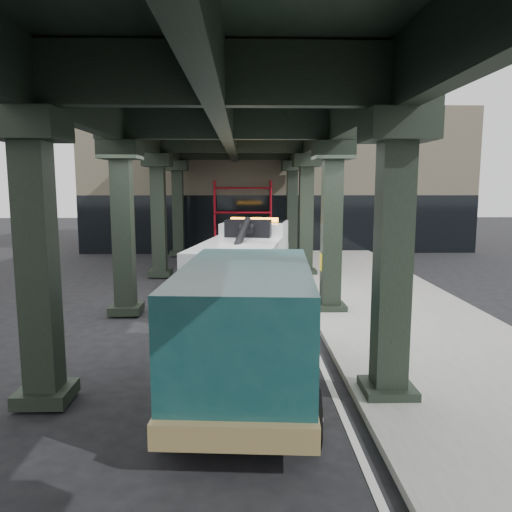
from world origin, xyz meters
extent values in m
plane|color=black|center=(0.00, 0.00, 0.00)|extent=(90.00, 90.00, 0.00)
cube|color=gray|center=(4.50, 2.00, 0.07)|extent=(5.00, 40.00, 0.15)
cube|color=silver|center=(1.70, 2.00, 0.01)|extent=(0.12, 38.00, 0.01)
cube|color=black|center=(2.60, -4.00, 2.50)|extent=(0.55, 0.55, 5.00)
cube|color=black|center=(2.60, -4.00, 4.75)|extent=(1.10, 1.10, 0.50)
cube|color=black|center=(2.60, -4.00, 0.18)|extent=(0.90, 0.90, 0.24)
cube|color=black|center=(2.60, 2.00, 2.50)|extent=(0.55, 0.55, 5.00)
cube|color=black|center=(2.60, 2.00, 4.75)|extent=(1.10, 1.10, 0.50)
cube|color=black|center=(2.60, 2.00, 0.18)|extent=(0.90, 0.90, 0.24)
cube|color=black|center=(2.60, 8.00, 2.50)|extent=(0.55, 0.55, 5.00)
cube|color=black|center=(2.60, 8.00, 4.75)|extent=(1.10, 1.10, 0.50)
cube|color=black|center=(2.60, 8.00, 0.18)|extent=(0.90, 0.90, 0.24)
cube|color=black|center=(2.60, 14.00, 2.50)|extent=(0.55, 0.55, 5.00)
cube|color=black|center=(2.60, 14.00, 4.75)|extent=(1.10, 1.10, 0.50)
cube|color=black|center=(2.60, 14.00, 0.18)|extent=(0.90, 0.90, 0.24)
cube|color=black|center=(-3.40, -4.00, 2.50)|extent=(0.55, 0.55, 5.00)
cube|color=black|center=(-3.40, -4.00, 4.75)|extent=(1.10, 1.10, 0.50)
cube|color=black|center=(-3.40, -4.00, 0.18)|extent=(0.90, 0.90, 0.24)
cube|color=black|center=(-3.40, 2.00, 2.50)|extent=(0.55, 0.55, 5.00)
cube|color=black|center=(-3.40, 2.00, 4.75)|extent=(1.10, 1.10, 0.50)
cube|color=black|center=(-3.40, 2.00, 0.18)|extent=(0.90, 0.90, 0.24)
cube|color=black|center=(-3.40, 8.00, 2.50)|extent=(0.55, 0.55, 5.00)
cube|color=black|center=(-3.40, 8.00, 4.75)|extent=(1.10, 1.10, 0.50)
cube|color=black|center=(-3.40, 8.00, 0.18)|extent=(0.90, 0.90, 0.24)
cube|color=black|center=(-3.40, 14.00, 2.50)|extent=(0.55, 0.55, 5.00)
cube|color=black|center=(-3.40, 14.00, 4.75)|extent=(1.10, 1.10, 0.50)
cube|color=black|center=(-3.40, 14.00, 0.18)|extent=(0.90, 0.90, 0.24)
cube|color=black|center=(2.60, 2.00, 5.55)|extent=(0.35, 32.00, 1.10)
cube|color=black|center=(-3.40, 2.00, 5.55)|extent=(0.35, 32.00, 1.10)
cube|color=black|center=(-0.40, 2.00, 5.55)|extent=(0.35, 32.00, 1.10)
cube|color=black|center=(-0.40, 2.00, 6.25)|extent=(7.40, 32.00, 0.30)
cube|color=#C6B793|center=(2.00, 20.00, 4.00)|extent=(22.00, 10.00, 8.00)
cylinder|color=red|center=(-1.50, 14.90, 2.00)|extent=(0.08, 0.08, 4.00)
cylinder|color=red|center=(-1.50, 14.10, 2.00)|extent=(0.08, 0.08, 4.00)
cylinder|color=red|center=(1.50, 14.90, 2.00)|extent=(0.08, 0.08, 4.00)
cylinder|color=red|center=(1.50, 14.10, 2.00)|extent=(0.08, 0.08, 4.00)
cylinder|color=red|center=(0.00, 14.90, 1.00)|extent=(3.00, 0.08, 0.08)
cylinder|color=red|center=(0.00, 14.90, 2.30)|extent=(3.00, 0.08, 0.08)
cylinder|color=red|center=(0.00, 14.90, 3.60)|extent=(3.00, 0.08, 0.08)
cube|color=black|center=(0.07, 3.91, 0.68)|extent=(2.19, 7.39, 0.24)
cube|color=white|center=(0.48, 6.37, 1.52)|extent=(2.66, 2.70, 1.76)
cube|color=white|center=(0.66, 7.38, 1.03)|extent=(2.38, 1.06, 0.88)
cube|color=black|center=(0.53, 6.61, 2.00)|extent=(2.33, 1.61, 0.83)
cube|color=white|center=(-0.12, 2.80, 1.32)|extent=(3.13, 5.21, 1.37)
cube|color=orange|center=(0.45, 6.17, 2.49)|extent=(1.78, 0.56, 0.16)
cube|color=black|center=(0.21, 4.73, 2.30)|extent=(1.64, 0.84, 0.59)
cylinder|color=black|center=(-0.09, 2.99, 2.05)|extent=(0.80, 3.41, 1.31)
cube|color=black|center=(-0.54, 0.34, 0.34)|extent=(0.52, 1.40, 0.18)
cube|color=black|center=(-0.66, -0.33, 0.29)|extent=(1.58, 0.50, 0.18)
cylinder|color=black|center=(-0.53, 6.84, 0.54)|extent=(0.52, 1.12, 1.08)
cylinder|color=silver|center=(-0.53, 6.84, 0.54)|extent=(0.48, 0.65, 0.59)
cylinder|color=black|center=(1.59, 6.48, 0.54)|extent=(0.52, 1.12, 1.08)
cylinder|color=silver|center=(1.59, 6.48, 0.54)|extent=(0.48, 0.65, 0.59)
cylinder|color=black|center=(-1.07, 3.66, 0.54)|extent=(0.52, 1.12, 1.08)
cylinder|color=silver|center=(-1.07, 3.66, 0.54)|extent=(0.48, 0.65, 0.59)
cylinder|color=black|center=(1.05, 3.30, 0.54)|extent=(0.52, 1.12, 1.08)
cylinder|color=silver|center=(1.05, 3.30, 0.54)|extent=(0.48, 0.65, 0.59)
cylinder|color=black|center=(-1.28, 2.40, 0.54)|extent=(0.52, 1.12, 1.08)
cylinder|color=silver|center=(-1.28, 2.40, 0.54)|extent=(0.48, 0.65, 0.59)
cylinder|color=black|center=(0.84, 2.04, 0.54)|extent=(0.52, 1.12, 1.08)
cylinder|color=silver|center=(0.84, 2.04, 0.54)|extent=(0.48, 0.65, 0.59)
cube|color=#113D3F|center=(0.30, -1.07, 0.98)|extent=(2.20, 1.29, 0.93)
cube|color=#113D3F|center=(0.10, -3.92, 1.40)|extent=(2.50, 4.80, 2.02)
cube|color=olive|center=(0.13, -3.50, 0.57)|extent=(2.62, 5.94, 0.36)
cube|color=black|center=(0.27, -1.49, 1.81)|extent=(2.05, 0.59, 0.86)
cube|color=black|center=(0.12, -3.61, 1.92)|extent=(2.47, 3.88, 0.57)
cube|color=silver|center=(0.34, -0.53, 0.57)|extent=(2.08, 0.27, 0.31)
cylinder|color=black|center=(-0.74, -1.05, 0.44)|extent=(0.35, 0.89, 0.87)
cylinder|color=silver|center=(-0.74, -1.05, 0.44)|extent=(0.36, 0.50, 0.48)
cylinder|color=black|center=(1.33, -1.20, 0.44)|extent=(0.35, 0.89, 0.87)
cylinder|color=silver|center=(1.33, -1.20, 0.44)|extent=(0.36, 0.50, 0.48)
cylinder|color=black|center=(-1.04, -5.39, 0.44)|extent=(0.35, 0.89, 0.87)
cylinder|color=silver|center=(-1.04, -5.39, 0.44)|extent=(0.36, 0.50, 0.48)
cylinder|color=black|center=(1.02, -5.54, 0.44)|extent=(0.35, 0.89, 0.87)
cylinder|color=silver|center=(1.02, -5.54, 0.44)|extent=(0.36, 0.50, 0.48)
camera|label=1|loc=(0.07, -12.34, 3.81)|focal=35.00mm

